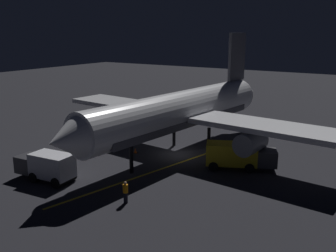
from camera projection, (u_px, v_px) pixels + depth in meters
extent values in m
cube|color=#26262C|center=(178.00, 155.00, 41.44)|extent=(180.00, 180.00, 0.20)
cube|color=gold|center=(167.00, 167.00, 37.53)|extent=(5.64, 25.35, 0.01)
cylinder|color=white|center=(178.00, 110.00, 40.29)|extent=(6.42, 26.26, 3.88)
cube|color=#4C4C56|center=(178.00, 121.00, 40.54)|extent=(5.84, 22.36, 0.70)
cone|color=white|center=(66.00, 140.00, 29.50)|extent=(4.09, 3.47, 3.81)
cone|color=white|center=(245.00, 93.00, 51.52)|extent=(3.94, 4.98, 3.50)
cube|color=#4C4C56|center=(237.00, 57.00, 48.27)|extent=(0.71, 3.62, 5.82)
cube|color=white|center=(264.00, 126.00, 36.03)|extent=(14.40, 6.15, 0.50)
cylinder|color=slate|center=(251.00, 143.00, 35.87)|extent=(2.40, 3.39, 2.10)
cube|color=white|center=(125.00, 104.00, 46.81)|extent=(14.40, 6.15, 0.50)
cylinder|color=slate|center=(123.00, 118.00, 45.80)|extent=(2.40, 3.39, 2.10)
cylinder|color=black|center=(131.00, 159.00, 35.64)|extent=(0.39, 0.39, 2.80)
cylinder|color=black|center=(209.00, 141.00, 41.43)|extent=(0.39, 0.39, 2.80)
cylinder|color=black|center=(174.00, 134.00, 44.24)|extent=(0.39, 0.39, 2.80)
cube|color=silver|center=(52.00, 165.00, 33.65)|extent=(3.84, 2.41, 2.03)
cube|color=#38383D|center=(29.00, 163.00, 34.95)|extent=(1.96, 2.14, 1.50)
cylinder|color=black|center=(42.00, 174.00, 34.47)|extent=(1.09, 2.38, 0.90)
cylinder|color=black|center=(64.00, 179.00, 33.31)|extent=(1.09, 2.38, 0.90)
cube|color=gold|center=(231.00, 154.00, 36.84)|extent=(5.16, 3.90, 2.01)
cube|color=#38383D|center=(267.00, 158.00, 36.48)|extent=(2.47, 2.57, 1.50)
cylinder|color=black|center=(249.00, 165.00, 36.86)|extent=(1.79, 2.47, 0.90)
cylinder|color=black|center=(214.00, 163.00, 37.29)|extent=(1.79, 2.47, 0.90)
cylinder|color=black|center=(126.00, 198.00, 29.62)|extent=(0.32, 0.32, 0.85)
cylinder|color=orange|center=(125.00, 189.00, 29.44)|extent=(0.40, 0.40, 0.65)
sphere|color=tan|center=(125.00, 183.00, 29.34)|extent=(0.24, 0.24, 0.24)
cone|color=#EA590F|center=(91.00, 149.00, 42.43)|extent=(0.36, 0.36, 0.55)
cube|color=black|center=(91.00, 151.00, 42.49)|extent=(0.50, 0.50, 0.03)
cone|color=#EA590F|center=(135.00, 151.00, 41.76)|extent=(0.36, 0.36, 0.55)
cube|color=black|center=(135.00, 153.00, 41.82)|extent=(0.50, 0.50, 0.03)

